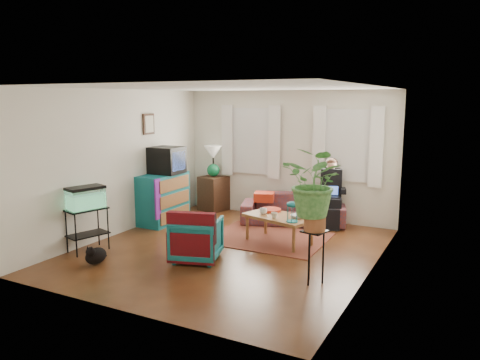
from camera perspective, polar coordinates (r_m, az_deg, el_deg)
The scene contains 31 objects.
floor at distance 7.69m, azimuth -1.39°, elevation -8.56°, with size 4.50×5.00×0.01m, color #4F2B14.
ceiling at distance 7.30m, azimuth -1.48°, elevation 11.20°, with size 4.50×5.00×0.01m, color white.
wall_back at distance 9.63m, azimuth 5.78°, elevation 3.07°, with size 4.50×0.01×2.60m, color silver.
wall_front at distance 5.37m, azimuth -14.43°, elevation -2.60°, with size 4.50×0.01×2.60m, color silver.
wall_left at distance 8.69m, azimuth -14.55°, elevation 2.07°, with size 0.01×5.00×2.60m, color silver.
wall_right at distance 6.61m, azimuth 15.91°, elevation -0.36°, with size 0.01×5.00×2.60m, color silver.
window_left at distance 9.91m, azimuth 1.44°, elevation 4.76°, with size 1.08×0.04×1.38m, color white.
window_right at distance 9.20m, azimuth 13.03°, elevation 4.12°, with size 1.08×0.04×1.38m, color white.
curtains_left at distance 9.83m, azimuth 1.24°, elevation 4.73°, with size 1.36×0.06×1.50m, color white.
curtains_right at distance 9.12m, azimuth 12.90°, elevation 4.08°, with size 1.36×0.06×1.50m, color white.
picture_frame at distance 9.25m, azimuth -11.03°, elevation 6.71°, with size 0.04×0.32×0.40m, color #3D2616.
area_rug at distance 8.33m, azimuth 3.41°, elevation -7.06°, with size 2.00×1.60×0.01m, color brown.
sofa at distance 9.25m, azimuth 6.51°, elevation -2.93°, with size 2.00×0.79×0.78m, color brown.
seated_person at distance 9.21m, azimuth 11.01°, elevation -1.81°, with size 0.50×0.61×1.19m, color black, non-canonical shape.
side_table at distance 10.33m, azimuth -3.24°, elevation -1.62°, with size 0.52×0.52×0.75m, color #392015.
table_lamp at distance 10.21m, azimuth -3.28°, elevation 2.22°, with size 0.39×0.39×0.69m, color white, non-canonical shape.
dresser at distance 9.37m, azimuth -9.35°, elevation -2.22°, with size 0.54×1.09×0.98m, color #136E72.
crt_tv at distance 9.32m, azimuth -8.97°, elevation 2.41°, with size 0.60×0.54×0.52m, color black.
aquarium_stand at distance 7.94m, azimuth -18.09°, elevation -5.81°, with size 0.35×0.63×0.70m, color black.
aquarium at distance 7.82m, azimuth -18.30°, elevation -2.02°, with size 0.31×0.57×0.37m, color #7FD899.
black_cat at distance 7.34m, azimuth -17.16°, elevation -8.62°, with size 0.24×0.37×0.32m, color black.
armchair at distance 7.19m, azimuth -5.32°, elevation -6.92°, with size 0.70×0.65×0.72m, color #105F61.
serape_throw at distance 6.89m, azimuth -5.96°, elevation -6.38°, with size 0.72×0.17×0.59m, color #9E0A0A.
coffee_table at distance 8.01m, azimuth 4.75°, elevation -6.03°, with size 1.16×0.63×0.48m, color brown.
cup_a at distance 8.03m, azimuth 2.84°, elevation -3.83°, with size 0.13×0.13×0.10m, color white.
cup_b at distance 7.76m, azimuth 4.19°, elevation -4.33°, with size 0.11×0.11×0.10m, color beige.
bowl at distance 7.84m, azimuth 7.07°, elevation -4.40°, with size 0.23×0.23×0.06m, color white.
snack_tray at distance 8.26m, azimuth 3.78°, elevation -3.66°, with size 0.36×0.36×0.04m, color #B21414.
birdcage at distance 7.55m, azimuth 6.39°, elevation -3.84°, with size 0.19×0.19×0.34m, color #115B6B, non-canonical shape.
plant_stand at distance 6.36m, azimuth 8.98°, elevation -9.24°, with size 0.31×0.31×0.72m, color black.
potted_plant at distance 6.13m, azimuth 9.20°, elevation -1.61°, with size 0.83×0.71×0.92m, color #599947.
Camera 1 is at (3.52, -6.39, 2.43)m, focal length 35.00 mm.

